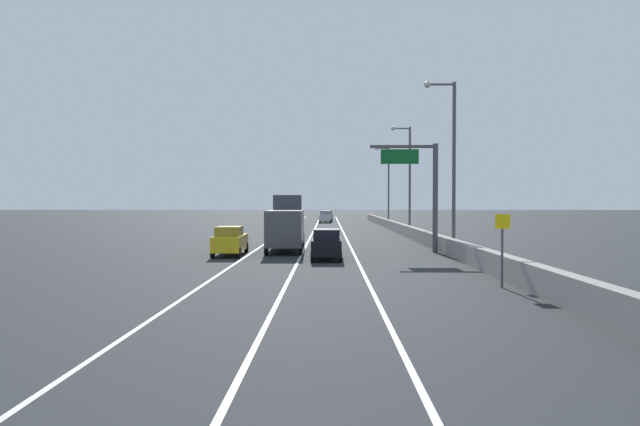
{
  "coord_description": "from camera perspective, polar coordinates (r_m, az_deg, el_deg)",
  "views": [
    {
      "loc": [
        -0.23,
        -4.83,
        3.5
      ],
      "look_at": [
        -1.05,
        48.23,
        2.38
      ],
      "focal_mm": 30.11,
      "sensor_mm": 36.0,
      "label": 1
    }
  ],
  "objects": [
    {
      "name": "lamp_post_right_third",
      "position": [
        57.97,
        9.3,
        4.18
      ],
      "size": [
        2.14,
        0.44,
        11.52
      ],
      "color": "#4C4C51",
      "rests_on": "ground_plane"
    },
    {
      "name": "car_yellow_2",
      "position": [
        35.45,
        -9.53,
        -2.93
      ],
      "size": [
        1.94,
        4.65,
        1.91
      ],
      "color": "gold",
      "rests_on": "ground_plane"
    },
    {
      "name": "jersey_barrier_right",
      "position": [
        45.63,
        10.96,
        -2.53
      ],
      "size": [
        0.6,
        120.0,
        1.1
      ],
      "primitive_type": "cube",
      "color": "gray",
      "rests_on": "ground_plane"
    },
    {
      "name": "speed_advisory_sign",
      "position": [
        23.03,
        18.81,
        -3.19
      ],
      "size": [
        0.6,
        0.11,
        3.0
      ],
      "color": "#4C4C51",
      "rests_on": "ground_plane"
    },
    {
      "name": "lamp_post_right_second",
      "position": [
        36.93,
        13.71,
        5.87
      ],
      "size": [
        2.14,
        0.44,
        11.52
      ],
      "color": "#4C4C51",
      "rests_on": "ground_plane"
    },
    {
      "name": "box_truck",
      "position": [
        39.26,
        -3.58,
        -1.24
      ],
      "size": [
        2.7,
        9.42,
        4.01
      ],
      "color": "#4C4C51",
      "rests_on": "ground_plane"
    },
    {
      "name": "lane_stripe_left",
      "position": [
        60.16,
        -4.15,
        -2.13
      ],
      "size": [
        0.16,
        130.0,
        0.0
      ],
      "primitive_type": "cube",
      "color": "silver",
      "rests_on": "ground_plane"
    },
    {
      "name": "lane_stripe_center",
      "position": [
        59.96,
        -0.81,
        -2.14
      ],
      "size": [
        0.16,
        130.0,
        0.0
      ],
      "primitive_type": "cube",
      "color": "silver",
      "rests_on": "ground_plane"
    },
    {
      "name": "lane_stripe_right",
      "position": [
        59.96,
        2.54,
        -2.14
      ],
      "size": [
        0.16,
        130.0,
        0.0
      ],
      "primitive_type": "cube",
      "color": "silver",
      "rests_on": "ground_plane"
    },
    {
      "name": "car_gray_5",
      "position": [
        68.53,
        -4.19,
        -0.92
      ],
      "size": [
        2.0,
        4.48,
        1.94
      ],
      "color": "slate",
      "rests_on": "ground_plane"
    },
    {
      "name": "car_silver_1",
      "position": [
        89.43,
        0.57,
        -0.4
      ],
      "size": [
        2.1,
        4.09,
        2.0
      ],
      "color": "#B7B7BC",
      "rests_on": "ground_plane"
    },
    {
      "name": "car_green_3",
      "position": [
        97.23,
        0.78,
        -0.29
      ],
      "size": [
        1.93,
        4.44,
        1.92
      ],
      "color": "#196033",
      "rests_on": "ground_plane"
    },
    {
      "name": "overhead_sign_gantry",
      "position": [
        37.61,
        11.06,
        3.05
      ],
      "size": [
        4.68,
        0.36,
        7.5
      ],
      "color": "#47474C",
      "rests_on": "ground_plane"
    },
    {
      "name": "ground_plane",
      "position": [
        68.92,
        1.07,
        -1.71
      ],
      "size": [
        320.0,
        320.0,
        0.0
      ],
      "primitive_type": "plane",
      "color": "#26282B"
    },
    {
      "name": "car_blue_0",
      "position": [
        79.87,
        -3.79,
        -0.61
      ],
      "size": [
        1.94,
        4.68,
        1.96
      ],
      "color": "#1E389E",
      "rests_on": "ground_plane"
    },
    {
      "name": "lamp_post_right_fourth",
      "position": [
        79.17,
        7.14,
        3.39
      ],
      "size": [
        2.14,
        0.44,
        11.52
      ],
      "color": "#4C4C51",
      "rests_on": "ground_plane"
    },
    {
      "name": "car_black_4",
      "position": [
        32.61,
        0.72,
        -3.32
      ],
      "size": [
        1.85,
        4.54,
        1.86
      ],
      "color": "black",
      "rests_on": "ground_plane"
    }
  ]
}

